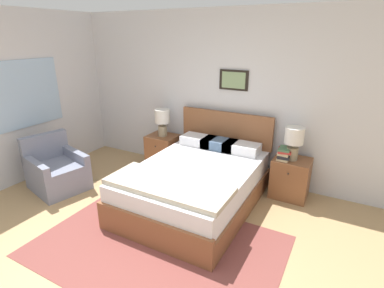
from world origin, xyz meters
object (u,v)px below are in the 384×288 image
object	(u,v)px
nightstand_near_window	(163,151)
nightstand_by_door	(290,178)
table_lamp_near_window	(162,119)
bed	(196,183)
table_lamp_by_door	(294,140)
armchair	(56,171)

from	to	relation	value
nightstand_near_window	nightstand_by_door	xyz separation A→B (m)	(2.19, 0.00, 0.00)
nightstand_near_window	table_lamp_near_window	size ratio (longest dim) A/B	1.24
bed	table_lamp_near_window	size ratio (longest dim) A/B	4.51
nightstand_by_door	table_lamp_by_door	size ratio (longest dim) A/B	1.24
bed	nightstand_by_door	distance (m)	1.37
bed	armchair	distance (m)	2.17
nightstand_by_door	table_lamp_by_door	world-z (taller)	table_lamp_by_door
nightstand_near_window	table_lamp_near_window	xyz separation A→B (m)	(0.01, -0.01, 0.58)
nightstand_near_window	table_lamp_by_door	size ratio (longest dim) A/B	1.24
table_lamp_near_window	table_lamp_by_door	distance (m)	2.16
armchair	table_lamp_by_door	distance (m)	3.51
nightstand_near_window	table_lamp_by_door	bearing A→B (deg)	-0.23
nightstand_near_window	nightstand_by_door	bearing A→B (deg)	0.00
nightstand_near_window	table_lamp_by_door	distance (m)	2.25
bed	nightstand_by_door	bearing A→B (deg)	36.79
nightstand_near_window	table_lamp_by_door	xyz separation A→B (m)	(2.17, -0.01, 0.58)
bed	table_lamp_by_door	size ratio (longest dim) A/B	4.51
nightstand_by_door	table_lamp_near_window	xyz separation A→B (m)	(-2.17, -0.01, 0.58)
armchair	table_lamp_by_door	size ratio (longest dim) A/B	2.00
nightstand_by_door	table_lamp_near_window	distance (m)	2.25
nightstand_near_window	table_lamp_by_door	world-z (taller)	table_lamp_by_door
nightstand_by_door	table_lamp_by_door	distance (m)	0.58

